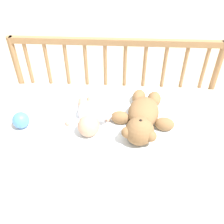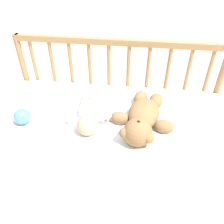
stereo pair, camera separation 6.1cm
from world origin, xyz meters
name	(u,v)px [view 1 (the left image)]	position (x,y,z in m)	size (l,w,h in m)	color
ground_plane	(112,171)	(0.00, 0.00, 0.00)	(12.00, 12.00, 0.00)	#C6B293
crib_mattress	(112,149)	(0.00, 0.00, 0.21)	(1.24, 0.65, 0.43)	white
crib_rail	(115,71)	(0.00, 0.35, 0.53)	(1.24, 0.04, 0.73)	#997047
blanket	(120,118)	(0.04, 0.02, 0.43)	(0.77, 0.53, 0.01)	white
teddy_bear	(143,117)	(0.16, -0.02, 0.48)	(0.33, 0.44, 0.14)	olive
baby	(88,117)	(-0.12, -0.02, 0.47)	(0.25, 0.33, 0.11)	white
toy_ball	(21,120)	(-0.46, -0.06, 0.47)	(0.09, 0.09, 0.09)	#4C8CDB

